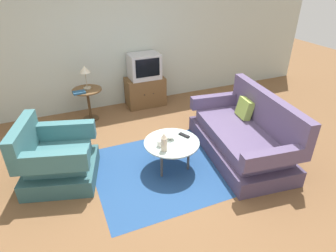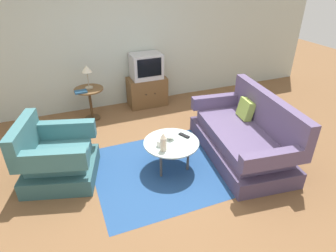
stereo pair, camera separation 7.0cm
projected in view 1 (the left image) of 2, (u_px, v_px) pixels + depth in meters
The scene contains 15 objects.
ground_plane at pixel (166, 169), 4.12m from camera, with size 16.00×16.00×0.00m, color brown.
back_wall at pixel (115, 38), 5.46m from camera, with size 9.00×0.12×2.70m, color #B2BCB2.
area_rug at pixel (171, 167), 4.15m from camera, with size 2.18×1.76×0.00m, color navy.
armchair at pixel (56, 160), 3.79m from camera, with size 1.11×1.09×0.87m.
couch at pixel (243, 136), 4.34m from camera, with size 1.17×1.98×0.95m.
coffee_table at pixel (172, 144), 3.96m from camera, with size 0.77×0.77×0.44m.
side_table at pixel (88, 98), 5.24m from camera, with size 0.53×0.53×0.61m.
tv_stand at pixel (145, 92), 5.89m from camera, with size 0.77×0.45×0.59m.
television at pixel (144, 66), 5.63m from camera, with size 0.60×0.44×0.49m.
table_lamp at pixel (85, 71), 5.03m from camera, with size 0.18×0.18×0.42m.
vase at pixel (164, 142), 3.70m from camera, with size 0.09×0.09×0.26m.
mug at pixel (160, 143), 3.83m from camera, with size 0.13×0.08×0.09m.
bowl at pixel (170, 138), 3.98m from camera, with size 0.12×0.12×0.06m.
tv_remote_dark at pixel (184, 135), 4.07m from camera, with size 0.12×0.18×0.02m.
book at pixel (79, 92), 4.99m from camera, with size 0.22×0.15×0.03m.
Camera 1 is at (-1.25, -3.03, 2.57)m, focal length 30.60 mm.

